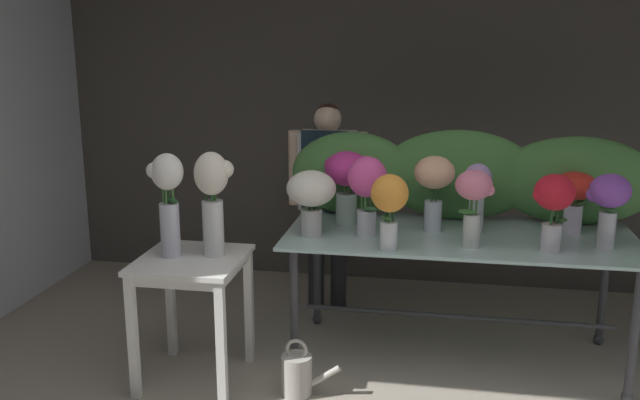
{
  "coord_description": "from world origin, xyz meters",
  "views": [
    {
      "loc": [
        0.42,
        -2.46,
        2.05
      ],
      "look_at": [
        -0.3,
        1.55,
        1.07
      ],
      "focal_mm": 38.78,
      "sensor_mm": 36.0,
      "label": 1
    }
  ],
  "objects_px": {
    "vase_lilac_snapdragons": "(477,191)",
    "vase_white_roses_tall": "(168,197)",
    "watering_can": "(298,374)",
    "vase_ivory_anemones": "(312,194)",
    "side_table_white": "(192,276)",
    "vase_scarlet_hydrangea": "(575,193)",
    "vase_fuchsia_stock": "(368,186)",
    "florist": "(327,186)",
    "vase_crimson_ranunculus": "(553,202)",
    "display_table_glass": "(459,251)",
    "vase_sunset_peonies": "(389,202)",
    "vase_violet_tulips": "(609,200)",
    "vase_rosy_carnations": "(474,198)",
    "vase_magenta_lilies": "(347,177)",
    "vase_peach_freesia": "(434,181)",
    "vase_cream_lisianthus_tall": "(213,196)"
  },
  "relations": [
    {
      "from": "vase_crimson_ranunculus",
      "to": "vase_violet_tulips",
      "type": "distance_m",
      "value": 0.34
    },
    {
      "from": "vase_fuchsia_stock",
      "to": "vase_violet_tulips",
      "type": "bearing_deg",
      "value": -0.24
    },
    {
      "from": "vase_ivory_anemones",
      "to": "vase_fuchsia_stock",
      "type": "distance_m",
      "value": 0.34
    },
    {
      "from": "side_table_white",
      "to": "vase_scarlet_hydrangea",
      "type": "bearing_deg",
      "value": 17.52
    },
    {
      "from": "vase_ivory_anemones",
      "to": "watering_can",
      "type": "height_order",
      "value": "vase_ivory_anemones"
    },
    {
      "from": "vase_magenta_lilies",
      "to": "vase_white_roses_tall",
      "type": "bearing_deg",
      "value": -144.67
    },
    {
      "from": "vase_fuchsia_stock",
      "to": "vase_ivory_anemones",
      "type": "bearing_deg",
      "value": -170.11
    },
    {
      "from": "side_table_white",
      "to": "vase_lilac_snapdragons",
      "type": "height_order",
      "value": "vase_lilac_snapdragons"
    },
    {
      "from": "vase_white_roses_tall",
      "to": "display_table_glass",
      "type": "bearing_deg",
      "value": 18.18
    },
    {
      "from": "vase_lilac_snapdragons",
      "to": "vase_white_roses_tall",
      "type": "relative_size",
      "value": 0.71
    },
    {
      "from": "florist",
      "to": "vase_lilac_snapdragons",
      "type": "distance_m",
      "value": 1.23
    },
    {
      "from": "watering_can",
      "to": "vase_white_roses_tall",
      "type": "bearing_deg",
      "value": 173.82
    },
    {
      "from": "vase_lilac_snapdragons",
      "to": "vase_fuchsia_stock",
      "type": "distance_m",
      "value": 0.69
    },
    {
      "from": "vase_white_roses_tall",
      "to": "vase_cream_lisianthus_tall",
      "type": "distance_m",
      "value": 0.26
    },
    {
      "from": "side_table_white",
      "to": "vase_white_roses_tall",
      "type": "height_order",
      "value": "vase_white_roses_tall"
    },
    {
      "from": "florist",
      "to": "vase_ivory_anemones",
      "type": "bearing_deg",
      "value": -86.51
    },
    {
      "from": "vase_rosy_carnations",
      "to": "vase_white_roses_tall",
      "type": "distance_m",
      "value": 1.76
    },
    {
      "from": "florist",
      "to": "vase_cream_lisianthus_tall",
      "type": "distance_m",
      "value": 1.28
    },
    {
      "from": "display_table_glass",
      "to": "vase_fuchsia_stock",
      "type": "xyz_separation_m",
      "value": [
        -0.56,
        -0.14,
        0.43
      ]
    },
    {
      "from": "florist",
      "to": "vase_ivory_anemones",
      "type": "xyz_separation_m",
      "value": [
        0.05,
        -0.88,
        0.14
      ]
    },
    {
      "from": "watering_can",
      "to": "vase_lilac_snapdragons",
      "type": "bearing_deg",
      "value": 34.9
    },
    {
      "from": "vase_ivory_anemones",
      "to": "vase_white_roses_tall",
      "type": "distance_m",
      "value": 0.86
    },
    {
      "from": "vase_fuchsia_stock",
      "to": "vase_white_roses_tall",
      "type": "xyz_separation_m",
      "value": [
        -1.11,
        -0.41,
        -0.02
      ]
    },
    {
      "from": "vase_lilac_snapdragons",
      "to": "vase_sunset_peonies",
      "type": "distance_m",
      "value": 0.68
    },
    {
      "from": "vase_rosy_carnations",
      "to": "vase_scarlet_hydrangea",
      "type": "distance_m",
      "value": 0.75
    },
    {
      "from": "display_table_glass",
      "to": "vase_ivory_anemones",
      "type": "xyz_separation_m",
      "value": [
        -0.9,
        -0.19,
        0.37
      ]
    },
    {
      "from": "vase_scarlet_hydrangea",
      "to": "vase_sunset_peonies",
      "type": "relative_size",
      "value": 0.87
    },
    {
      "from": "vase_sunset_peonies",
      "to": "display_table_glass",
      "type": "bearing_deg",
      "value": 43.98
    },
    {
      "from": "vase_fuchsia_stock",
      "to": "vase_violet_tulips",
      "type": "relative_size",
      "value": 1.13
    },
    {
      "from": "vase_ivory_anemones",
      "to": "vase_violet_tulips",
      "type": "xyz_separation_m",
      "value": [
        1.72,
        0.05,
        0.02
      ]
    },
    {
      "from": "display_table_glass",
      "to": "vase_cream_lisianthus_tall",
      "type": "distance_m",
      "value": 1.56
    },
    {
      "from": "vase_cream_lisianthus_tall",
      "to": "display_table_glass",
      "type": "bearing_deg",
      "value": 18.73
    },
    {
      "from": "vase_peach_freesia",
      "to": "vase_violet_tulips",
      "type": "relative_size",
      "value": 1.09
    },
    {
      "from": "display_table_glass",
      "to": "vase_fuchsia_stock",
      "type": "relative_size",
      "value": 4.33
    },
    {
      "from": "vase_magenta_lilies",
      "to": "florist",
      "type": "bearing_deg",
      "value": 111.68
    },
    {
      "from": "display_table_glass",
      "to": "vase_violet_tulips",
      "type": "distance_m",
      "value": 0.92
    },
    {
      "from": "vase_crimson_ranunculus",
      "to": "vase_scarlet_hydrangea",
      "type": "bearing_deg",
      "value": 65.89
    },
    {
      "from": "vase_violet_tulips",
      "to": "vase_sunset_peonies",
      "type": "xyz_separation_m",
      "value": [
        -1.23,
        -0.25,
        -0.0
      ]
    },
    {
      "from": "display_table_glass",
      "to": "vase_violet_tulips",
      "type": "bearing_deg",
      "value": -9.8
    },
    {
      "from": "vase_sunset_peonies",
      "to": "vase_white_roses_tall",
      "type": "xyz_separation_m",
      "value": [
        -1.26,
        -0.15,
        0.01
      ]
    },
    {
      "from": "vase_lilac_snapdragons",
      "to": "vase_white_roses_tall",
      "type": "height_order",
      "value": "vase_white_roses_tall"
    },
    {
      "from": "vase_peach_freesia",
      "to": "vase_rosy_carnations",
      "type": "xyz_separation_m",
      "value": [
        0.23,
        -0.3,
        -0.03
      ]
    },
    {
      "from": "vase_white_roses_tall",
      "to": "watering_can",
      "type": "distance_m",
      "value": 1.27
    },
    {
      "from": "vase_lilac_snapdragons",
      "to": "vase_peach_freesia",
      "type": "xyz_separation_m",
      "value": [
        -0.26,
        -0.02,
        0.06
      ]
    },
    {
      "from": "side_table_white",
      "to": "florist",
      "type": "relative_size",
      "value": 0.5
    },
    {
      "from": "side_table_white",
      "to": "vase_scarlet_hydrangea",
      "type": "relative_size",
      "value": 2.0
    },
    {
      "from": "vase_magenta_lilies",
      "to": "vase_lilac_snapdragons",
      "type": "bearing_deg",
      "value": -4.46
    },
    {
      "from": "vase_lilac_snapdragons",
      "to": "vase_violet_tulips",
      "type": "relative_size",
      "value": 1.0
    },
    {
      "from": "vase_lilac_snapdragons",
      "to": "vase_rosy_carnations",
      "type": "xyz_separation_m",
      "value": [
        -0.03,
        -0.32,
        0.03
      ]
    },
    {
      "from": "vase_lilac_snapdragons",
      "to": "watering_can",
      "type": "bearing_deg",
      "value": -145.1
    }
  ]
}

